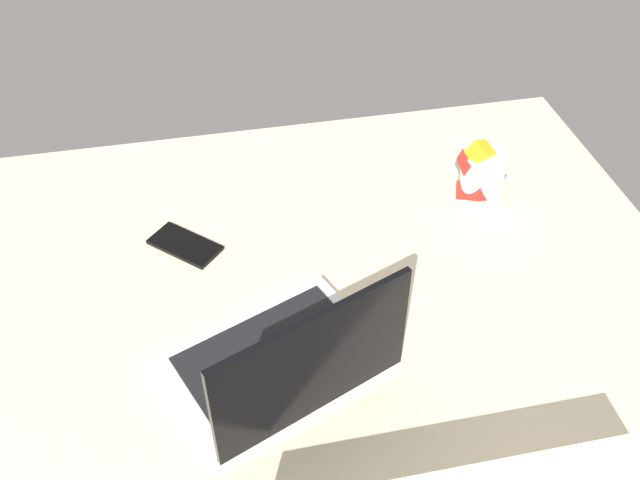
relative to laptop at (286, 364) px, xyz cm
name	(u,v)px	position (x,y,z in cm)	size (l,w,h in cm)	color
bed_mattress	(218,408)	(11.82, -3.26, -13.41)	(180.00, 140.00, 18.00)	beige
laptop	(286,364)	(0.00, 0.00, 0.00)	(39.29, 33.88, 23.00)	silver
snack_cup	(481,175)	(-47.09, -38.21, 1.51)	(10.50, 10.06, 15.15)	silver
cell_phone	(185,245)	(14.25, -35.35, -4.01)	(6.80, 14.00, 0.80)	black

